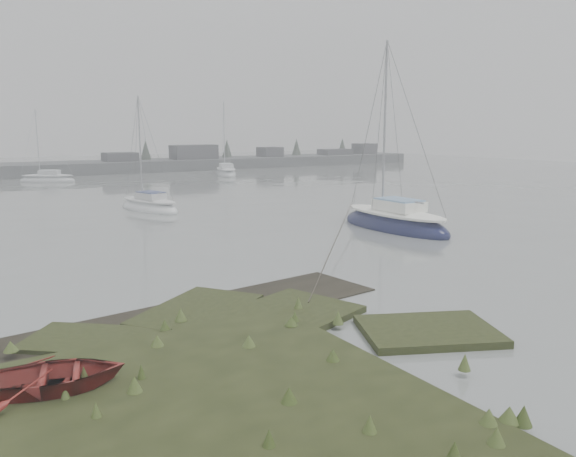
# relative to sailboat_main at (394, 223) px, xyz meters

# --- Properties ---
(ground) EXTENTS (160.00, 160.00, 0.00)m
(ground) POSITION_rel_sailboat_main_xyz_m (-10.93, 18.02, -0.34)
(ground) COLOR slate
(ground) RESTS_ON ground
(far_shoreline) EXTENTS (60.00, 8.00, 4.15)m
(far_shoreline) POSITION_rel_sailboat_main_xyz_m (15.92, 49.91, 0.51)
(far_shoreline) COLOR #4C4F51
(far_shoreline) RESTS_ON ground
(sailboat_main) EXTENTS (2.58, 7.75, 10.92)m
(sailboat_main) POSITION_rel_sailboat_main_xyz_m (0.00, 0.00, 0.00)
(sailboat_main) COLOR #11143A
(sailboat_main) RESTS_ON ground
(sailboat_white) EXTENTS (3.42, 6.14, 8.24)m
(sailboat_white) POSITION_rel_sailboat_main_xyz_m (-9.02, 14.27, -0.08)
(sailboat_white) COLOR white
(sailboat_white) RESTS_ON ground
(sailboat_far_b) EXTENTS (4.02, 6.90, 9.26)m
(sailboat_far_b) POSITION_rel_sailboat_main_xyz_m (8.29, 37.68, -0.05)
(sailboat_far_b) COLOR silver
(sailboat_far_b) RESTS_ON ground
(sailboat_far_c) EXTENTS (5.82, 4.52, 8.01)m
(sailboat_far_c) POSITION_rel_sailboat_main_xyz_m (-11.11, 40.08, -0.09)
(sailboat_far_c) COLOR #A5ABAE
(sailboat_far_c) RESTS_ON ground
(dinghy) EXTENTS (3.28, 2.69, 0.59)m
(dinghy) POSITION_rel_sailboat_main_xyz_m (-19.60, -10.98, 0.18)
(dinghy) COLOR maroon
(dinghy) RESTS_ON marsh_bank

